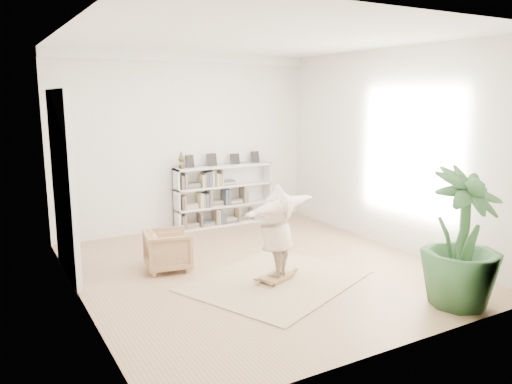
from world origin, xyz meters
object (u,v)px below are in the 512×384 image
(armchair, at_px, (168,250))
(person, at_px, (277,228))
(houseplant, at_px, (462,238))
(bookshelf, at_px, (223,196))
(rocker_board, at_px, (276,277))

(armchair, height_order, person, person)
(person, xyz_separation_m, houseplant, (1.65, -1.93, 0.09))
(bookshelf, relative_size, armchair, 3.11)
(bookshelf, xyz_separation_m, houseplant, (0.86, -5.37, 0.29))
(person, height_order, houseplant, houseplant)
(bookshelf, relative_size, houseplant, 1.19)
(rocker_board, xyz_separation_m, person, (0.00, -0.00, 0.76))
(bookshelf, bearing_deg, armchair, -133.65)
(bookshelf, xyz_separation_m, armchair, (-2.02, -2.12, -0.31))
(bookshelf, bearing_deg, person, -103.01)
(bookshelf, height_order, rocker_board, bookshelf)
(rocker_board, bearing_deg, armchair, 109.75)
(rocker_board, bearing_deg, houseplant, -72.63)
(bookshelf, xyz_separation_m, rocker_board, (-0.79, -3.44, -0.57))
(armchair, height_order, rocker_board, armchair)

